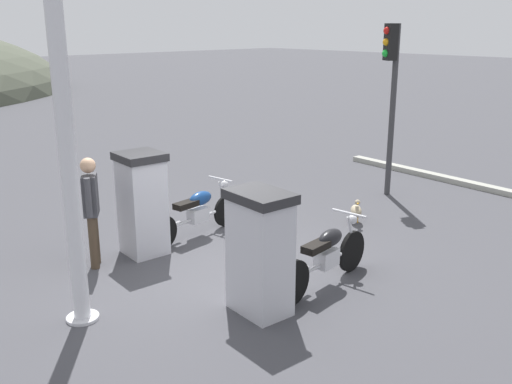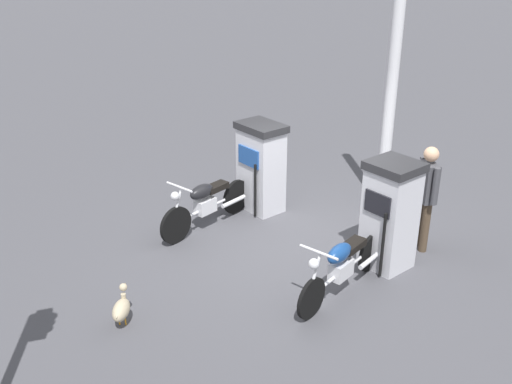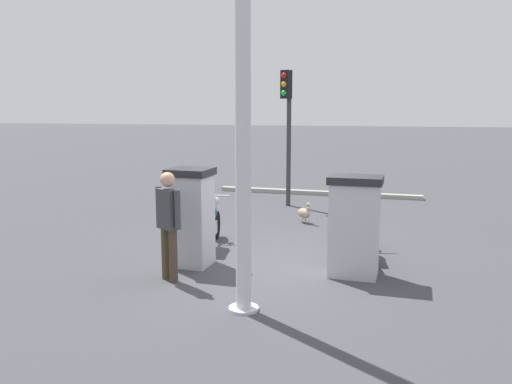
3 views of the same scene
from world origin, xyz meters
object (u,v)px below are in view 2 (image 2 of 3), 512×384
Objects in this scene: fuel_pump_far at (390,215)px; motorcycle_far_pump at (342,264)px; fuel_pump_near at (261,167)px; wandering_duck at (121,309)px; motorcycle_near_pump at (206,203)px; canopy_support_pole at (391,90)px; attendant_person at (427,192)px.

fuel_pump_far reaches higher than motorcycle_far_pump.
fuel_pump_far is (0.00, 2.67, 0.02)m from fuel_pump_near.
fuel_pump_near is 3.87m from wandering_duck.
canopy_support_pole is (-2.93, 1.44, 1.65)m from motorcycle_near_pump.
wandering_duck is at bearing -21.61° from fuel_pump_far.
fuel_pump_near is 2.57m from canopy_support_pole.
motorcycle_far_pump is 0.47× the size of canopy_support_pole.
motorcycle_far_pump is 1.22× the size of attendant_person.
fuel_pump_far is 3.94m from wandering_duck.
fuel_pump_far is at bearing -4.82° from attendant_person.
attendant_person is 0.38× the size of canopy_support_pole.
canopy_support_pole is at bearing -154.69° from motorcycle_far_pump.
motorcycle_far_pump is 2.93m from wandering_duck.
motorcycle_far_pump reaches higher than wandering_duck.
motorcycle_near_pump reaches higher than motorcycle_far_pump.
attendant_person reaches higher than fuel_pump_far.
motorcycle_far_pump is at bearing -1.69° from attendant_person.
canopy_support_pole reaches higher than attendant_person.
fuel_pump_near reaches higher than wandering_duck.
motorcycle_far_pump is at bearing 25.31° from canopy_support_pole.
fuel_pump_near is 0.95× the size of attendant_person.
fuel_pump_far is at bearing 37.02° from canopy_support_pole.
fuel_pump_near is at bearing -111.80° from motorcycle_far_pump.
wandering_duck is (2.54, -1.45, -0.22)m from motorcycle_far_pump.
canopy_support_pole reaches higher than motorcycle_near_pump.
motorcycle_far_pump is at bearing 68.20° from fuel_pump_near.
motorcycle_near_pump is at bearing -67.04° from fuel_pump_far.
fuel_pump_far reaches higher than fuel_pump_near.
wandering_duck is (2.45, 1.33, -0.22)m from motorcycle_near_pump.
fuel_pump_near is 0.97× the size of fuel_pump_far.
fuel_pump_far is at bearing 158.39° from wandering_duck.
wandering_duck is (3.62, 1.24, -0.57)m from fuel_pump_near.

